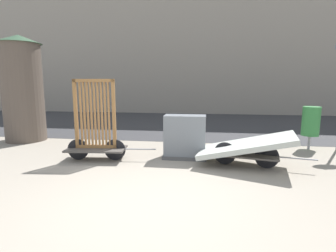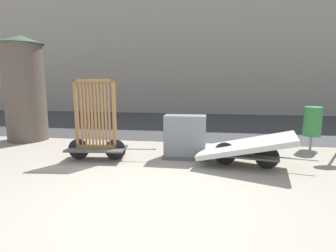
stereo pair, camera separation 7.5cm
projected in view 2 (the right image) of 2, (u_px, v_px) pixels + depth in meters
The scene contains 8 objects.
ground_plane at pixel (147, 204), 3.79m from camera, with size 60.00×60.00×0.00m, color gray.
road_strip at pixel (188, 123), 11.27m from camera, with size 56.00×7.29×0.01m.
building_facade at pixel (196, 29), 15.97m from camera, with size 48.00×4.00×9.89m.
bike_cart_with_bedframe at pixel (96, 132), 5.88m from camera, with size 2.02×0.76×1.82m.
bike_cart_with_mattress at pixel (246, 147), 5.43m from camera, with size 2.37×1.44×0.73m.
utility_cabinet at pixel (185, 139), 6.03m from camera, with size 1.00×0.51×1.00m.
trash_bin at pixel (313, 122), 6.74m from camera, with size 0.43×0.43×1.13m.
advertising_column at pixel (25, 88), 7.80m from camera, with size 1.28×1.28×3.09m.
Camera 2 is at (0.83, -3.47, 1.73)m, focal length 28.00 mm.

